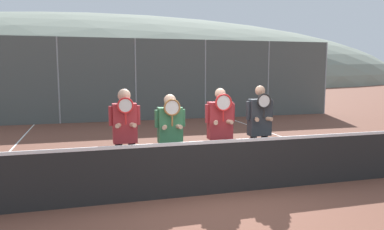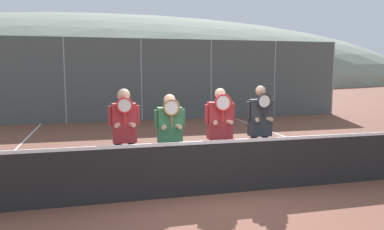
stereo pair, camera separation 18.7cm
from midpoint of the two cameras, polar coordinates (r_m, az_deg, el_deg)
The scene contains 13 objects.
ground_plane at distance 6.68m, azimuth 3.26°, elevation -12.04°, with size 120.00×120.00×0.00m, color brown.
hill_distant at distance 61.66m, azimuth -12.55°, elevation 4.91°, with size 103.28×57.38×20.08m.
clubhouse_building at distance 23.67m, azimuth -13.66°, elevation 6.20°, with size 19.50×5.50×3.75m.
fence_back at distance 15.84m, azimuth -7.38°, elevation 5.33°, with size 18.36×0.06×3.43m.
tennis_net at distance 6.54m, azimuth 3.29°, elevation -7.93°, with size 10.80×0.09×1.06m.
court_line_right_sideline at distance 11.01m, azimuth 18.73°, elevation -4.72°, with size 0.05×16.00×0.01m, color white.
player_leftmost at distance 6.73m, azimuth -9.46°, elevation -2.40°, with size 0.55×0.34×1.84m.
player_center_left at distance 6.92m, azimuth -2.62°, elevation -2.56°, with size 0.58×0.34×1.72m.
player_center_right at distance 7.03m, azimuth 5.04°, elevation -2.01°, with size 0.59×0.34×1.83m.
player_rightmost at distance 7.36m, azimuth 11.03°, elevation -1.66°, with size 0.56×0.34×1.86m.
car_far_left at distance 19.38m, azimuth -24.10°, elevation 2.74°, with size 4.45×2.07×1.81m.
car_left_of_center at distance 18.84m, azimuth -9.00°, elevation 3.14°, with size 4.05×2.04×1.79m.
car_center at distance 20.28m, azimuth 5.43°, elevation 3.38°, with size 4.58×2.09×1.71m.
Camera 2 is at (-1.83, -6.04, 2.19)m, focal length 35.00 mm.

